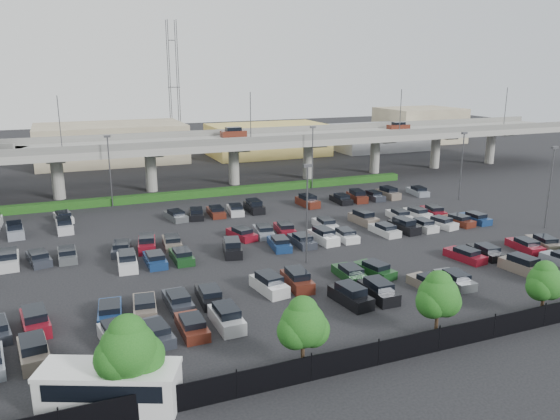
# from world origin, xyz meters

# --- Properties ---
(ground) EXTENTS (280.00, 280.00, 0.00)m
(ground) POSITION_xyz_m (0.00, 0.00, 0.00)
(ground) COLOR black
(overpass) EXTENTS (150.00, 13.00, 15.80)m
(overpass) POSITION_xyz_m (-0.21, 32.01, 6.97)
(overpass) COLOR gray
(overpass) RESTS_ON ground
(hedge) EXTENTS (66.00, 1.60, 1.10)m
(hedge) POSITION_xyz_m (0.00, 25.00, 0.55)
(hedge) COLOR #123D11
(hedge) RESTS_ON ground
(fence) EXTENTS (70.00, 0.10, 2.00)m
(fence) POSITION_xyz_m (-0.05, -28.00, 0.90)
(fence) COLOR black
(fence) RESTS_ON ground
(tree_row) EXTENTS (65.07, 3.66, 5.94)m
(tree_row) POSITION_xyz_m (0.70, -26.53, 3.52)
(tree_row) COLOR #332316
(tree_row) RESTS_ON ground
(shuttle_bus) EXTENTS (8.58, 5.85, 2.62)m
(shuttle_bus) POSITION_xyz_m (-21.16, -25.98, 1.43)
(shuttle_bus) COLOR white
(shuttle_bus) RESTS_ON ground
(parked_cars) EXTENTS (62.90, 41.63, 1.67)m
(parked_cars) POSITION_xyz_m (-2.08, -3.47, 0.62)
(parked_cars) COLOR maroon
(parked_cars) RESTS_ON ground
(light_poles) EXTENTS (66.90, 48.38, 10.30)m
(light_poles) POSITION_xyz_m (-4.13, 2.00, 6.24)
(light_poles) COLOR #434348
(light_poles) RESTS_ON ground
(distant_buildings) EXTENTS (138.00, 24.00, 9.00)m
(distant_buildings) POSITION_xyz_m (12.38, 61.81, 3.74)
(distant_buildings) COLOR slate
(distant_buildings) RESTS_ON ground
(comm_tower) EXTENTS (2.40, 2.40, 30.00)m
(comm_tower) POSITION_xyz_m (4.00, 74.00, 15.61)
(comm_tower) COLOR #434348
(comm_tower) RESTS_ON ground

